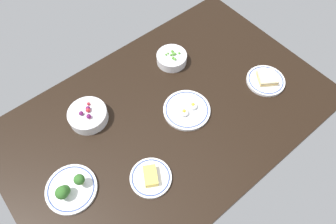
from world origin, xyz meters
TOP-DOWN VIEW (x-y plane):
  - dining_table at (0.00, 0.00)cm, footprint 151.03×96.51cm
  - bowl_berries at (-29.43, 21.19)cm, footprint 17.77×17.77cm
  - plate_eggs at (7.95, -4.14)cm, footprint 21.95×21.95cm
  - bowl_peas at (21.81, 23.55)cm, footprint 15.58×15.58cm
  - plate_sandwich at (49.40, -15.97)cm, footprint 18.86×18.86cm
  - plate_broccoli at (-52.91, -3.17)cm, footprint 20.73×20.73cm
  - plate_cheese at (-25.00, -19.34)cm, footprint 17.23×17.23cm

SIDE VIEW (x-z plane):
  - dining_table at x=0.00cm, z-range 0.00..4.00cm
  - plate_eggs at x=7.95cm, z-range 2.78..7.30cm
  - plate_cheese at x=-25.00cm, z-range 3.05..7.39cm
  - plate_sandwich at x=49.40cm, z-range 3.14..7.77cm
  - plate_broccoli at x=-52.91cm, z-range 2.33..10.43cm
  - bowl_peas at x=21.81cm, z-range 3.60..9.92cm
  - bowl_berries at x=-29.43cm, z-range 3.34..10.63cm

